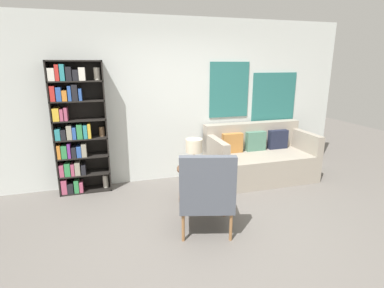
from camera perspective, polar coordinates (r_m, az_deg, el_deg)
The scene contains 7 objects.
ground_plane at distance 3.67m, azimuth 3.25°, elevation -17.42°, with size 14.00×14.00×0.00m, color #66605B.
wall_back at distance 5.09m, azimuth -3.93°, elevation 8.10°, with size 6.40×0.08×2.70m.
bookshelf at distance 4.85m, azimuth -21.34°, elevation 2.70°, with size 0.77×0.30×2.02m.
armchair at distance 3.49m, azimuth 2.80°, elevation -9.02°, with size 0.77×0.79×1.01m.
couch at distance 5.39m, azimuth 12.58°, elevation -2.73°, with size 1.81×0.93×0.94m.
side_table at distance 4.34m, azimuth 0.81°, elevation -5.17°, with size 0.56×0.56×0.52m.
table_lamp at distance 4.28m, azimuth 0.40°, elevation -1.68°, with size 0.24×0.24×0.42m.
Camera 1 is at (-1.08, -2.90, 1.97)m, focal length 28.00 mm.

